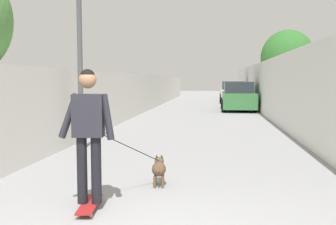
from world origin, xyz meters
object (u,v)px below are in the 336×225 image
(tree_right_near, at_px, (287,58))
(dog, at_px, (159,168))
(lamp_post, at_px, (79,18))
(skateboard, at_px, (90,204))
(person_skateboarder, at_px, (88,125))
(car_near, at_px, (238,97))
(car_far, at_px, (233,93))

(tree_right_near, distance_m, dog, 17.40)
(lamp_post, xyz_separation_m, dog, (-2.92, -2.29, -2.82))
(lamp_post, relative_size, skateboard, 5.57)
(lamp_post, height_order, person_skateboarder, lamp_post)
(lamp_post, height_order, car_near, lamp_post)
(tree_right_near, bearing_deg, car_far, 25.74)
(tree_right_near, xyz_separation_m, person_skateboarder, (-17.74, 5.55, -1.77))
(dog, distance_m, car_near, 15.60)
(skateboard, height_order, car_near, car_near)
(person_skateboarder, bearing_deg, dog, -30.10)
(person_skateboarder, relative_size, car_near, 0.40)
(dog, xyz_separation_m, car_near, (15.45, -2.10, 0.44))
(car_near, bearing_deg, person_skateboarder, 170.42)
(tree_right_near, bearing_deg, person_skateboarder, 162.62)
(person_skateboarder, bearing_deg, tree_right_near, -17.38)
(skateboard, xyz_separation_m, car_near, (16.67, -2.81, 0.65))
(car_far, bearing_deg, dog, 174.59)
(skateboard, xyz_separation_m, car_far, (23.43, -2.81, 0.65))
(lamp_post, bearing_deg, car_near, -19.33)
(skateboard, relative_size, person_skateboarder, 0.48)
(lamp_post, relative_size, car_near, 1.07)
(skateboard, distance_m, dog, 1.43)
(skateboard, bearing_deg, person_skateboarder, -165.96)
(car_far, bearing_deg, lamp_post, 167.16)
(dog, relative_size, car_far, 0.35)
(person_skateboarder, distance_m, car_near, 16.91)
(dog, bearing_deg, skateboard, 149.90)
(person_skateboarder, height_order, dog, person_skateboarder)
(skateboard, distance_m, person_skateboarder, 1.02)
(lamp_post, height_order, car_far, lamp_post)
(lamp_post, height_order, skateboard, lamp_post)
(dog, bearing_deg, car_far, -5.41)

